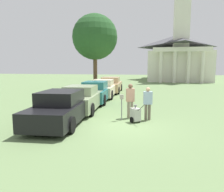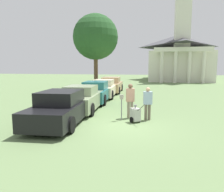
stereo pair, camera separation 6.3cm
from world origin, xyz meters
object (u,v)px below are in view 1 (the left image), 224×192
Objects in this scene: parked_car_teal at (96,92)px; equipment_cart at (135,114)px; church at (176,54)px; parked_car_sage at (82,99)px; parked_car_tan at (111,85)px; parking_meter at (122,102)px; person_supervisor at (148,102)px; person_worker at (130,99)px; parked_car_black at (62,108)px; parked_car_cream at (103,89)px.

parked_car_teal is 4.90× the size of equipment_cart.
parked_car_teal reaches higher than equipment_cart.
equipment_cart is 35.22m from church.
parked_car_sage is 0.98× the size of parked_car_teal.
parked_car_tan is 11.79m from parking_meter.
parked_car_sage is at bearing -34.51° from person_supervisor.
parking_meter is 0.72× the size of person_worker.
person_supervisor is at bearing -73.66° from parked_car_tan.
person_worker is at bearing -30.11° from person_supervisor.
person_supervisor is 0.07× the size of church.
equipment_cart is at bearing -36.46° from parked_car_sage.
church is at bearing 44.48° from equipment_cart.
parked_car_teal is at bearing -63.20° from person_supervisor.
parked_car_tan is (-0.00, 12.45, 0.02)m from parked_car_black.
parked_car_sage is 3.37m from person_worker.
parked_car_black is 1.11× the size of parked_car_cream.
parked_car_sage is 4.30m from person_supervisor.
person_supervisor reaches higher than parking_meter.
person_worker is at bearing 74.49° from equipment_cart.
parked_car_black is 3.45m from person_worker.
church reaches higher than person_supervisor.
parked_car_cream is at bearing -74.43° from person_supervisor.
parked_car_sage is 2.70× the size of person_worker.
parked_car_sage is at bearing -93.15° from parked_car_tan.
parked_car_cream reaches higher than parking_meter.
parked_car_cream is at bearing 108.70° from parking_meter.
parked_car_black is 3.22× the size of person_supervisor.
parked_car_tan is at bearing 69.36° from equipment_cart.
parked_car_tan is at bearing 86.86° from parked_car_teal.
person_worker reaches higher than equipment_cart.
parked_car_teal is at bearing -93.14° from parked_car_tan.
parked_car_black reaches higher than parked_car_cream.
equipment_cart is (3.40, -8.26, -0.33)m from parked_car_cream.
parked_car_sage is 0.20× the size of church.
parked_car_teal is at bearing 86.85° from parked_car_sage.
parked_car_black is 0.22× the size of church.
parked_car_tan reaches higher than parked_car_cream.
parking_meter reaches higher than equipment_cart.
parked_car_teal is (0.00, 3.32, 0.01)m from parked_car_sage.
person_supervisor is at bearing 14.46° from parked_car_black.
church is at bearing 68.49° from parked_car_cream.
person_supervisor is (0.90, -0.30, -0.08)m from person_worker.
church is (8.72, 22.76, 4.24)m from parked_car_tan.
parked_car_cream is at bearing -108.36° from church.
equipment_cart is (3.40, 0.69, -0.32)m from parked_car_black.
person_supervisor reaches higher than equipment_cart.
person_worker reaches higher than person_supervisor.
equipment_cart is at bearing 8.37° from parked_car_black.
person_supervisor reaches higher than parked_car_sage.
person_worker reaches higher than parking_meter.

